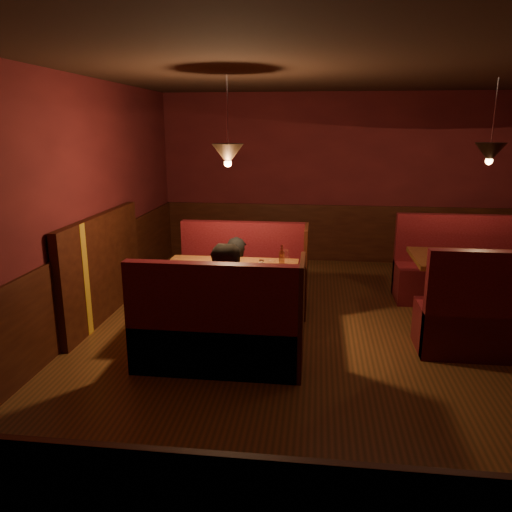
# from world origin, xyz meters

# --- Properties ---
(room) EXTENTS (6.02, 7.02, 2.92)m
(room) POSITION_xyz_m (-0.28, 0.04, 1.05)
(room) COLOR #493117
(room) RESTS_ON ground
(main_table) EXTENTS (1.52, 0.92, 1.06)m
(main_table) POSITION_xyz_m (-1.23, 0.01, 0.63)
(main_table) COLOR brown
(main_table) RESTS_ON ground
(main_bench_far) EXTENTS (1.67, 0.60, 1.14)m
(main_bench_far) POSITION_xyz_m (-1.22, 0.87, 0.36)
(main_bench_far) COLOR #40080A
(main_bench_far) RESTS_ON ground
(main_bench_near) EXTENTS (1.67, 0.60, 1.14)m
(main_bench_near) POSITION_xyz_m (-1.22, -0.85, 0.36)
(main_bench_near) COLOR #40080A
(main_bench_near) RESTS_ON ground
(second_table) EXTENTS (1.48, 0.95, 0.84)m
(second_table) POSITION_xyz_m (1.61, 0.69, 0.62)
(second_table) COLOR brown
(second_table) RESTS_ON ground
(second_bench_far) EXTENTS (1.64, 0.61, 1.17)m
(second_bench_far) POSITION_xyz_m (1.64, 1.58, 0.37)
(second_bench_far) COLOR #40080A
(second_bench_far) RESTS_ON ground
(second_bench_near) EXTENTS (1.64, 0.61, 1.17)m
(second_bench_near) POSITION_xyz_m (1.64, -0.19, 0.37)
(second_bench_near) COLOR #40080A
(second_bench_near) RESTS_ON ground
(diner_a) EXTENTS (0.57, 0.44, 1.39)m
(diner_a) POSITION_xyz_m (-1.26, 0.57, 0.70)
(diner_a) COLOR black
(diner_a) RESTS_ON ground
(diner_b) EXTENTS (0.91, 0.80, 1.57)m
(diner_b) POSITION_xyz_m (-1.13, -0.61, 0.79)
(diner_b) COLOR black
(diner_b) RESTS_ON ground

